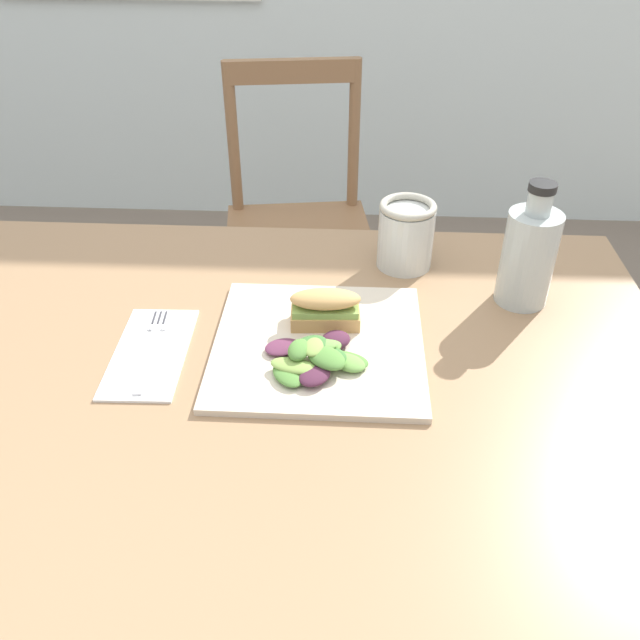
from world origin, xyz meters
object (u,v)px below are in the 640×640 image
object	(u,v)px
chair_wooden_far	(298,228)
bottle_cold_brew	(527,261)
mason_jar_iced_tea	(406,238)
fork_on_napkin	(153,343)
dining_table	(269,439)
plate_lunch	(318,345)
sandwich_half_front	(325,308)

from	to	relation	value
chair_wooden_far	bottle_cold_brew	size ratio (longest dim) A/B	4.45
mason_jar_iced_tea	fork_on_napkin	bearing A→B (deg)	-146.11
dining_table	chair_wooden_far	bearing A→B (deg)	92.24
bottle_cold_brew	fork_on_napkin	bearing A→B (deg)	-164.74
chair_wooden_far	mason_jar_iced_tea	bearing A→B (deg)	-70.60
plate_lunch	sandwich_half_front	size ratio (longest dim) A/B	2.84
fork_on_napkin	plate_lunch	bearing A→B (deg)	1.94
dining_table	sandwich_half_front	size ratio (longest dim) A/B	11.16
plate_lunch	sandwich_half_front	xyz separation A→B (m)	(0.01, 0.05, 0.03)
bottle_cold_brew	mason_jar_iced_tea	xyz separation A→B (m)	(-0.18, 0.10, -0.02)
mason_jar_iced_tea	sandwich_half_front	bearing A→B (deg)	-122.71
fork_on_napkin	mason_jar_iced_tea	xyz separation A→B (m)	(0.37, 0.25, 0.05)
mason_jar_iced_tea	chair_wooden_far	bearing A→B (deg)	109.40
sandwich_half_front	fork_on_napkin	distance (m)	0.25
chair_wooden_far	mason_jar_iced_tea	world-z (taller)	chair_wooden_far
fork_on_napkin	mason_jar_iced_tea	distance (m)	0.44
chair_wooden_far	bottle_cold_brew	distance (m)	0.96
chair_wooden_far	plate_lunch	bearing A→B (deg)	-83.24
fork_on_napkin	bottle_cold_brew	size ratio (longest dim) A/B	0.95
plate_lunch	sandwich_half_front	distance (m)	0.06
sandwich_half_front	bottle_cold_brew	size ratio (longest dim) A/B	0.53
plate_lunch	fork_on_napkin	size ratio (longest dim) A/B	1.58
plate_lunch	sandwich_half_front	world-z (taller)	sandwich_half_front
dining_table	chair_wooden_far	size ratio (longest dim) A/B	1.33
chair_wooden_far	bottle_cold_brew	xyz separation A→B (m)	(0.42, -0.78, 0.36)
sandwich_half_front	chair_wooden_far	bearing A→B (deg)	97.58
fork_on_napkin	mason_jar_iced_tea	world-z (taller)	mason_jar_iced_tea
mason_jar_iced_tea	bottle_cold_brew	bearing A→B (deg)	-29.08
dining_table	chair_wooden_far	distance (m)	0.98
chair_wooden_far	mason_jar_iced_tea	distance (m)	0.80
sandwich_half_front	fork_on_napkin	xyz separation A→B (m)	(-0.24, -0.05, -0.03)
chair_wooden_far	bottle_cold_brew	bearing A→B (deg)	-61.92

